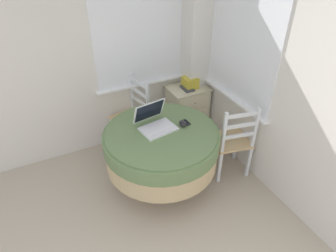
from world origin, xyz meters
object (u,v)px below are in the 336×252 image
Objects in this scene: round_dining_table at (161,145)px; storage_box at (190,82)px; computer_mouse at (183,123)px; corner_cabinet at (187,110)px; dining_chair_near_back_window at (133,117)px; dining_chair_near_right_window at (232,142)px; book_on_cabinet at (187,88)px; laptop at (155,123)px; cell_phone at (186,122)px.

storage_box is (0.79, 0.79, 0.18)m from round_dining_table.
computer_mouse reaches higher than corner_cabinet.
round_dining_table is 0.83m from dining_chair_near_back_window.
computer_mouse is at bearing 164.86° from dining_chair_near_right_window.
dining_chair_near_right_window is 0.95m from book_on_cabinet.
book_on_cabinet is (0.75, 0.66, -0.10)m from laptop.
laptop is 1.14m from corner_cabinet.
dining_chair_near_back_window reaches higher than round_dining_table.
dining_chair_near_back_window is (0.01, 0.72, -0.35)m from laptop.
laptop is at bearing -139.42° from storage_box.
laptop is at bearing -138.60° from book_on_cabinet.
laptop is (-0.02, 0.10, 0.23)m from round_dining_table.
book_on_cabinet reaches higher than corner_cabinet.
computer_mouse is 0.97m from storage_box.
storage_box is at bearing 27.58° from book_on_cabinet.
storage_box is (0.49, 0.77, 0.00)m from cell_phone.
cell_phone is (0.30, 0.03, 0.18)m from round_dining_table.
book_on_cabinet is (0.73, 0.76, 0.13)m from round_dining_table.
dining_chair_near_back_window is (-0.01, 0.82, -0.12)m from round_dining_table.
laptop reaches higher than dining_chair_near_back_window.
dining_chair_near_right_window is 1.37× the size of corner_cabinet.
book_on_cabinet is (-0.03, -0.03, 0.35)m from corner_cabinet.
book_on_cabinet is (-0.06, 0.92, 0.25)m from dining_chair_near_right_window.
corner_cabinet is (0.76, 0.80, -0.23)m from round_dining_table.
laptop is 2.08× the size of book_on_cabinet.
book_on_cabinet is (-0.06, -0.03, -0.06)m from storage_box.
book_on_cabinet is at bearing 59.70° from cell_phone.
round_dining_table is at bearing -89.05° from dining_chair_near_back_window.
cell_phone is 0.12× the size of dining_chair_near_right_window.
computer_mouse is at bearing -1.00° from round_dining_table.
computer_mouse is 0.15× the size of corner_cabinet.
laptop reaches higher than round_dining_table.
computer_mouse is at bearing -72.76° from dining_chair_near_back_window.
computer_mouse is 1.05m from corner_cabinet.
dining_chair_near_back_window is 1.37× the size of corner_cabinet.
cell_phone is (0.32, -0.08, -0.05)m from laptop.
dining_chair_near_back_window is 0.78m from corner_cabinet.
laptop is 0.58× the size of corner_cabinet.
computer_mouse is 0.95× the size of cell_phone.
dining_chair_near_back_window is 0.79m from book_on_cabinet.
round_dining_table is 1.73× the size of corner_cabinet.
dining_chair_near_back_window is 1.27m from dining_chair_near_right_window.
round_dining_table is 3.00× the size of laptop.
computer_mouse reaches higher than round_dining_table.
cell_phone is 0.12× the size of dining_chair_near_back_window.
computer_mouse is 0.11× the size of dining_chair_near_back_window.
corner_cabinet is at bearing 46.42° from round_dining_table.
computer_mouse is at bearing -124.34° from storage_box.
storage_box is at bearing -9.24° from corner_cabinet.
corner_cabinet is 0.35m from book_on_cabinet.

